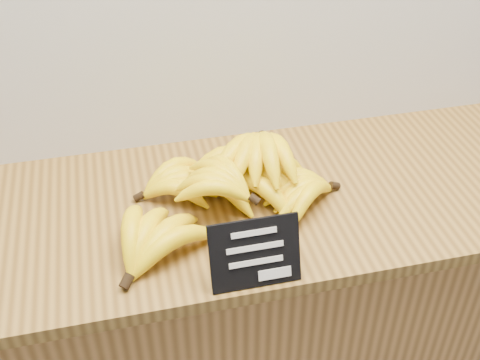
% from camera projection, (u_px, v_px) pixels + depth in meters
% --- Properties ---
extents(counter, '(1.33, 0.50, 0.90)m').
position_uv_depth(counter, '(236.00, 340.00, 1.59)').
color(counter, '#A87336').
rests_on(counter, ground).
extents(counter_top, '(1.56, 0.54, 0.03)m').
position_uv_depth(counter_top, '(235.00, 205.00, 1.31)').
color(counter_top, olive).
rests_on(counter_top, counter).
extents(chalkboard_sign, '(0.17, 0.05, 0.13)m').
position_uv_depth(chalkboard_sign, '(255.00, 254.00, 1.08)').
color(chalkboard_sign, black).
rests_on(chalkboard_sign, counter_top).
extents(banana_pile, '(0.54, 0.38, 0.13)m').
position_uv_depth(banana_pile, '(234.00, 184.00, 1.26)').
color(banana_pile, yellow).
rests_on(banana_pile, counter_top).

